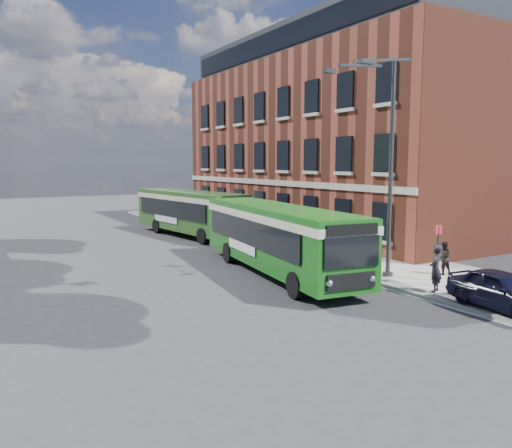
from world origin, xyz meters
TOP-DOWN VIEW (x-y plane):
  - ground at (0.00, 0.00)m, footprint 120.00×120.00m
  - pavement at (7.00, 8.00)m, footprint 6.00×48.00m
  - kerb_line at (3.95, 8.00)m, footprint 0.12×48.00m
  - brick_office at (14.00, 12.00)m, footprint 12.10×26.00m
  - street_lamp at (4.84, -2.00)m, footprint 2.96×2.38m
  - bus_stop_sign at (5.60, -4.20)m, footprint 0.35×0.08m
  - bus_front at (1.77, 1.38)m, footprint 4.13×12.16m
  - bus_rear at (3.00, 14.09)m, footprint 3.82×11.12m
  - parked_car at (4.80, -7.52)m, footprint 1.98×4.00m
  - pedestrian_a at (4.77, -4.82)m, footprint 0.77×0.67m
  - pedestrian_b at (7.45, -3.01)m, footprint 0.84×0.74m

SIDE VIEW (x-z plane):
  - ground at x=0.00m, z-range 0.00..0.00m
  - kerb_line at x=3.95m, z-range 0.00..0.01m
  - pavement at x=7.00m, z-range 0.00..0.15m
  - parked_car at x=4.80m, z-range 0.15..1.46m
  - pedestrian_b at x=7.45m, z-range 0.15..1.59m
  - pedestrian_a at x=4.77m, z-range 0.15..1.91m
  - bus_stop_sign at x=5.60m, z-range 0.25..2.77m
  - bus_rear at x=3.00m, z-range 0.32..3.34m
  - bus_front at x=1.77m, z-range 0.32..3.34m
  - street_lamp at x=4.84m, z-range 0.29..9.29m
  - brick_office at x=14.00m, z-range -0.13..14.07m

